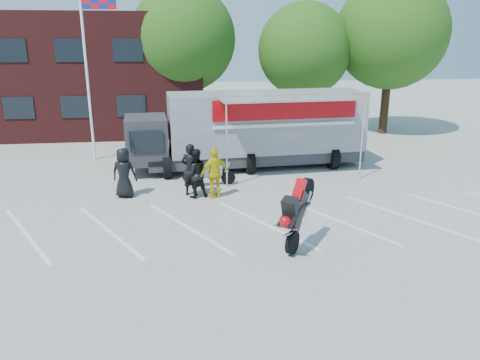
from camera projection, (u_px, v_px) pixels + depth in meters
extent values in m
plane|color=#ABABA6|center=(262.00, 236.00, 13.90)|extent=(100.00, 100.00, 0.00)
cube|color=white|center=(257.00, 223.00, 14.85)|extent=(18.09, 13.33, 0.01)
cube|color=#4F1A19|center=(54.00, 74.00, 28.77)|extent=(18.00, 8.00, 7.00)
cylinder|color=white|center=(87.00, 75.00, 21.44)|extent=(0.12, 0.12, 8.00)
cylinder|color=#382314|center=(186.00, 107.00, 28.37)|extent=(0.50, 0.50, 3.24)
sphere|color=#204812|center=(183.00, 39.00, 27.20)|extent=(6.12, 6.12, 6.12)
cylinder|color=#382314|center=(302.00, 110.00, 28.30)|extent=(0.50, 0.50, 2.88)
sphere|color=#204812|center=(304.00, 50.00, 27.26)|extent=(5.44, 5.44, 5.44)
cylinder|color=#382314|center=(385.00, 105.00, 28.33)|extent=(0.50, 0.50, 3.42)
sphere|color=#204812|center=(391.00, 33.00, 27.11)|extent=(6.46, 6.46, 6.46)
imported|color=black|center=(124.00, 173.00, 17.08)|extent=(1.02, 0.79, 1.85)
imported|color=black|center=(191.00, 170.00, 17.23)|extent=(0.84, 0.70, 1.97)
imported|color=black|center=(195.00, 173.00, 17.06)|extent=(1.02, 0.87, 1.82)
imported|color=#D9C70B|center=(215.00, 173.00, 17.00)|extent=(1.18, 0.79, 1.87)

